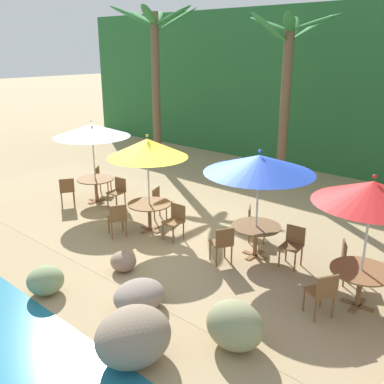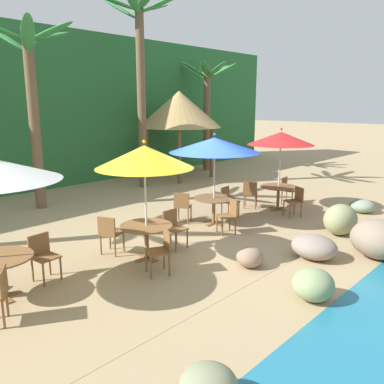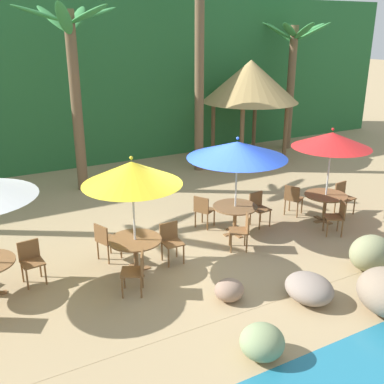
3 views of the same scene
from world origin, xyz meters
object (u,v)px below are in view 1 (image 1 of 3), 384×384
at_px(umbrella_yellow, 147,148).
at_px(chair_blue_inland, 254,221).
at_px(palm_tree_nearest, 156,60).
at_px(chair_yellow_inland, 160,201).
at_px(chair_white_inland, 101,178).
at_px(chair_blue_left, 223,242).
at_px(chair_blue_seaward, 293,243).
at_px(umbrella_red, 372,192).
at_px(dining_table_yellow, 149,208).
at_px(chair_yellow_seaward, 176,219).
at_px(chair_red_left, 323,292).
at_px(chair_red_inland, 349,259).
at_px(umbrella_blue, 259,164).
at_px(palm_tree_second, 287,73).
at_px(chair_yellow_left, 118,218).
at_px(dining_table_white, 96,183).
at_px(dining_table_blue, 256,231).
at_px(chair_white_left, 67,189).
at_px(chair_white_seaward, 118,190).
at_px(umbrella_white, 92,130).
at_px(dining_table_red, 361,276).

xyz_separation_m(umbrella_yellow, chair_blue_inland, (2.34, 1.25, -1.66)).
bearing_deg(palm_tree_nearest, chair_yellow_inland, -43.80).
height_order(chair_white_inland, chair_blue_left, same).
bearing_deg(chair_blue_seaward, umbrella_red, -20.40).
height_order(chair_blue_inland, chair_blue_left, same).
height_order(dining_table_yellow, chair_yellow_seaward, chair_yellow_seaward).
bearing_deg(umbrella_red, chair_red_left, -113.71).
xyz_separation_m(chair_white_inland, chair_red_inland, (8.30, -0.24, 0.00)).
height_order(umbrella_blue, palm_tree_second, palm_tree_second).
relative_size(chair_blue_seaward, palm_tree_nearest, 0.15).
bearing_deg(chair_yellow_left, dining_table_white, 154.04).
distance_m(dining_table_yellow, chair_red_left, 5.09).
bearing_deg(chair_yellow_left, palm_tree_second, 83.18).
xyz_separation_m(dining_table_white, umbrella_red, (8.21, -0.32, 1.58)).
bearing_deg(dining_table_blue, chair_white_left, -171.33).
distance_m(chair_blue_inland, palm_tree_nearest, 8.92).
height_order(chair_white_seaward, chair_white_left, same).
bearing_deg(chair_blue_inland, umbrella_blue, -53.23).
distance_m(umbrella_white, chair_white_inland, 1.89).
xyz_separation_m(dining_table_white, palm_tree_second, (3.30, 5.26, 3.11)).
distance_m(chair_yellow_left, chair_blue_seaward, 4.27).
xyz_separation_m(umbrella_white, chair_blue_seaward, (6.51, 0.32, -1.69)).
distance_m(chair_yellow_seaward, palm_tree_nearest, 8.41).
distance_m(dining_table_blue, palm_tree_second, 6.44).
bearing_deg(chair_white_inland, dining_table_white, -47.07).
xyz_separation_m(umbrella_yellow, dining_table_yellow, (-0.00, 0.00, -1.56)).
distance_m(chair_blue_seaward, chair_blue_inland, 1.44).
bearing_deg(chair_red_inland, dining_table_yellow, -170.60).
height_order(chair_white_left, dining_table_red, chair_white_left).
height_order(chair_yellow_seaward, umbrella_blue, umbrella_blue).
relative_size(chair_white_left, dining_table_red, 0.79).
height_order(umbrella_white, umbrella_blue, umbrella_white).
distance_m(umbrella_yellow, chair_red_left, 5.35).
height_order(umbrella_white, palm_tree_second, palm_tree_second).
bearing_deg(umbrella_yellow, umbrella_white, 171.37).
relative_size(chair_yellow_left, umbrella_red, 0.35).
distance_m(dining_table_red, palm_tree_second, 8.05).
height_order(chair_yellow_inland, dining_table_red, chair_yellow_inland).
xyz_separation_m(chair_white_seaward, dining_table_red, (7.37, -0.49, 0.10)).
xyz_separation_m(dining_table_white, umbrella_yellow, (2.82, -0.43, 1.56)).
bearing_deg(umbrella_yellow, chair_yellow_left, -110.26).
bearing_deg(umbrella_red, dining_table_white, 177.79).
xyz_separation_m(umbrella_yellow, chair_red_inland, (4.89, 0.81, -1.66)).
bearing_deg(umbrella_white, chair_white_seaward, 11.82).
xyz_separation_m(chair_white_seaward, chair_yellow_inland, (1.59, 0.15, 0.00)).
bearing_deg(chair_yellow_left, chair_white_left, 171.10).
bearing_deg(dining_table_blue, umbrella_red, -10.19).
relative_size(dining_table_blue, chair_red_left, 1.26).
distance_m(dining_table_yellow, umbrella_red, 5.62).
bearing_deg(chair_red_inland, chair_white_inland, 178.31).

